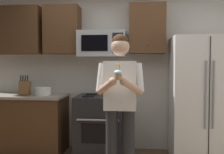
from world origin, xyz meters
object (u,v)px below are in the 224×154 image
(refrigerator, at_px, (202,99))
(cupcake, at_px, (118,75))
(knife_block, at_px, (25,88))
(person, at_px, (120,98))
(microwave, at_px, (102,44))
(bowl_large_white, at_px, (43,91))
(oven_range, at_px, (101,125))

(refrigerator, height_order, cupcake, refrigerator)
(knife_block, height_order, person, person)
(microwave, bearing_deg, bowl_large_white, -171.47)
(microwave, distance_m, knife_block, 1.40)
(microwave, relative_size, refrigerator, 0.41)
(refrigerator, relative_size, knife_block, 5.63)
(knife_block, distance_m, cupcake, 1.95)
(refrigerator, relative_size, bowl_large_white, 6.86)
(oven_range, distance_m, refrigerator, 1.56)
(oven_range, height_order, refrigerator, refrigerator)
(oven_range, relative_size, microwave, 1.26)
(oven_range, bearing_deg, bowl_large_white, -178.86)
(bowl_large_white, bearing_deg, person, -33.17)
(knife_block, xyz_separation_m, person, (1.55, -0.81, -0.04))
(oven_range, relative_size, refrigerator, 0.52)
(person, bearing_deg, refrigerator, 34.90)
(knife_block, bearing_deg, bowl_large_white, 2.20)
(oven_range, xyz_separation_m, microwave, (0.00, 0.12, 1.26))
(refrigerator, height_order, person, refrigerator)
(oven_range, distance_m, person, 1.06)
(oven_range, distance_m, knife_block, 1.34)
(person, bearing_deg, cupcake, -90.00)
(refrigerator, xyz_separation_m, bowl_large_white, (-2.42, 0.02, 0.08))
(oven_range, relative_size, knife_block, 2.91)
(refrigerator, xyz_separation_m, person, (-1.15, -0.80, 0.10))
(person, bearing_deg, knife_block, 152.34)
(bowl_large_white, relative_size, cupcake, 1.51)
(oven_range, xyz_separation_m, refrigerator, (1.50, -0.04, 0.44))
(oven_range, relative_size, cupcake, 5.36)
(knife_block, distance_m, person, 1.76)
(bowl_large_white, bearing_deg, cupcake, -42.42)
(oven_range, bearing_deg, person, -67.69)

